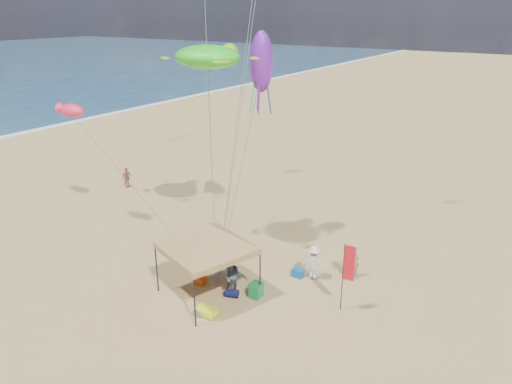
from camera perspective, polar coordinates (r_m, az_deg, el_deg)
ground at (r=21.69m, az=-4.47°, el=-12.33°), size 280.00×280.00×0.00m
canopy_tent at (r=20.24m, az=-6.00°, el=-3.99°), size 6.24×6.24×4.07m
feather_flag at (r=19.98m, az=10.84°, el=-8.80°), size 0.48×0.09×3.13m
cooler_red at (r=22.54m, az=-6.62°, el=-10.44°), size 0.54×0.38×0.38m
cooler_blue at (r=23.07m, az=5.01°, el=-9.59°), size 0.54×0.38×0.38m
bag_navy at (r=21.54m, az=-2.90°, el=-11.97°), size 0.69×0.54×0.36m
bag_orange at (r=24.85m, az=-4.15°, el=-7.20°), size 0.54×0.69×0.36m
chair_green at (r=21.43m, az=0.03°, el=-11.61°), size 0.50×0.50×0.70m
chair_yellow at (r=24.06m, az=-8.37°, el=-7.93°), size 0.50×0.50×0.70m
crate_grey at (r=20.53m, az=-6.89°, el=-14.10°), size 0.34×0.30×0.28m
beach_cart at (r=20.48m, az=-5.95°, el=-13.95°), size 0.90×0.50×0.24m
person_near_a at (r=22.99m, az=11.43°, el=-7.97°), size 0.79×0.79×1.85m
person_near_b at (r=21.38m, az=-2.79°, el=-10.07°), size 1.04×0.96×1.74m
person_near_c at (r=22.64m, az=6.90°, el=-8.36°), size 1.20×0.82×1.72m
person_far_a at (r=35.11m, az=-15.15°, el=1.68°), size 0.39×0.87×1.46m
turtle_kite at (r=23.42m, az=-5.80°, el=15.72°), size 3.94×3.47×1.11m
fish_kite at (r=28.20m, az=-21.05°, el=9.05°), size 1.79×1.13×0.74m
squid_kite at (r=24.16m, az=0.66°, el=15.25°), size 1.18×1.18×2.96m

